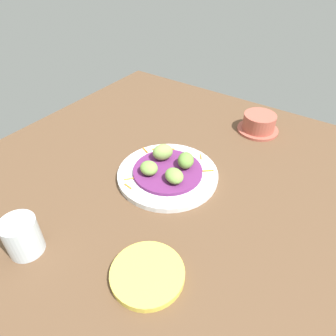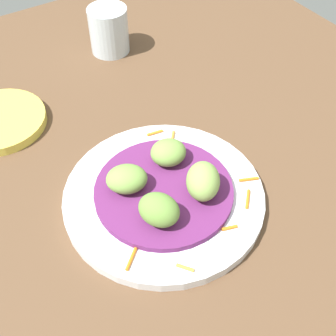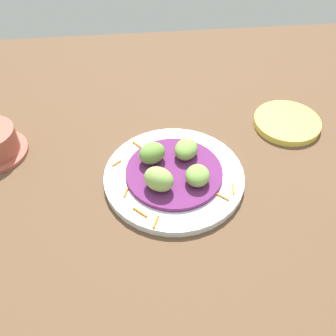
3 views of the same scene
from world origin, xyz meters
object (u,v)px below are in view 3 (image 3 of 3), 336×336
(guac_scoop_right, at_px, (188,149))
(guac_scoop_left, at_px, (159,179))
(guac_scoop_center, at_px, (197,176))
(guac_scoop_back, at_px, (152,153))
(side_plate_small, at_px, (287,122))
(main_plate, at_px, (174,177))

(guac_scoop_right, bearing_deg, guac_scoop_left, 140.33)
(guac_scoop_left, xyz_separation_m, guac_scoop_center, (0.01, -0.07, -0.01))
(guac_scoop_right, height_order, guac_scoop_back, guac_scoop_back)
(guac_scoop_left, relative_size, guac_scoop_right, 1.05)
(guac_scoop_left, bearing_deg, side_plate_small, -59.65)
(guac_scoop_center, xyz_separation_m, side_plate_small, (0.16, -0.22, -0.03))
(guac_scoop_left, distance_m, guac_scoop_center, 0.07)
(guac_scoop_left, height_order, guac_scoop_center, guac_scoop_left)
(guac_scoop_center, xyz_separation_m, guac_scoop_right, (0.07, 0.01, 0.00))
(main_plate, distance_m, guac_scoop_right, 0.06)
(main_plate, bearing_deg, guac_scoop_left, 140.33)
(guac_scoop_right, bearing_deg, guac_scoop_back, 95.33)
(guac_scoop_right, bearing_deg, guac_scoop_center, -174.67)
(main_plate, height_order, guac_scoop_center, guac_scoop_center)
(guac_scoop_center, bearing_deg, guac_scoop_left, 95.33)
(guac_scoop_left, distance_m, side_plate_small, 0.34)
(main_plate, bearing_deg, side_plate_small, -62.93)
(main_plate, xyz_separation_m, guac_scoop_center, (-0.03, -0.04, 0.03))
(guac_scoop_center, bearing_deg, guac_scoop_back, 50.33)
(main_plate, bearing_deg, guac_scoop_center, -129.67)
(guac_scoop_left, relative_size, side_plate_small, 0.39)
(guac_scoop_center, height_order, guac_scoop_back, guac_scoop_back)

